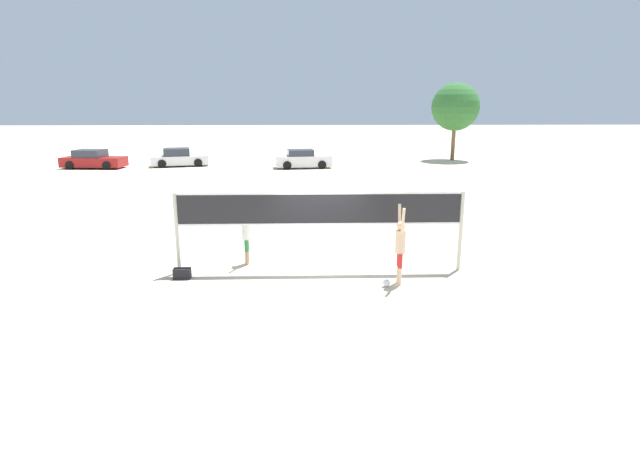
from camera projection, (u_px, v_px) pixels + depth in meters
name	position (u px, v px, depth m)	size (l,w,h in m)	color
ground_plane	(320.00, 271.00, 15.05)	(200.00, 200.00, 0.00)	beige
volleyball_net	(320.00, 215.00, 14.62)	(8.52, 0.12, 2.41)	beige
player_spiker	(400.00, 243.00, 13.69)	(0.28, 0.72, 2.23)	beige
player_blocker	(246.00, 232.00, 15.45)	(0.28, 0.68, 1.97)	tan
volleyball	(386.00, 283.00, 13.74)	(0.21, 0.21, 0.21)	white
gear_bag	(182.00, 273.00, 14.37)	(0.48, 0.25, 0.31)	black
parked_car_near	(303.00, 160.00, 38.64)	(4.49, 2.26, 1.42)	silver
parked_car_mid	(93.00, 160.00, 38.53)	(4.82, 2.33, 1.43)	maroon
parked_car_far	(179.00, 158.00, 39.80)	(4.72, 2.86, 1.42)	silver
tree_left_cluster	(455.00, 107.00, 42.96)	(4.09, 4.09, 6.62)	brown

